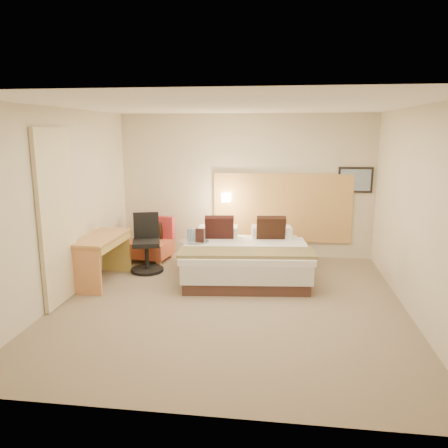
# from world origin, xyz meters

# --- Properties ---
(floor) EXTENTS (4.80, 5.00, 0.02)m
(floor) POSITION_xyz_m (0.00, 0.00, -0.01)
(floor) COLOR #786751
(floor) RESTS_ON ground
(ceiling) EXTENTS (4.80, 5.00, 0.02)m
(ceiling) POSITION_xyz_m (0.00, 0.00, 2.71)
(ceiling) COLOR white
(ceiling) RESTS_ON floor
(wall_back) EXTENTS (4.80, 0.02, 2.70)m
(wall_back) POSITION_xyz_m (0.00, 2.51, 1.35)
(wall_back) COLOR beige
(wall_back) RESTS_ON floor
(wall_front) EXTENTS (4.80, 0.02, 2.70)m
(wall_front) POSITION_xyz_m (0.00, -2.51, 1.35)
(wall_front) COLOR beige
(wall_front) RESTS_ON floor
(wall_left) EXTENTS (0.02, 5.00, 2.70)m
(wall_left) POSITION_xyz_m (-2.41, 0.00, 1.35)
(wall_left) COLOR beige
(wall_left) RESTS_ON floor
(wall_right) EXTENTS (0.02, 5.00, 2.70)m
(wall_right) POSITION_xyz_m (2.41, 0.00, 1.35)
(wall_right) COLOR beige
(wall_right) RESTS_ON floor
(headboard_panel) EXTENTS (2.60, 0.04, 1.30)m
(headboard_panel) POSITION_xyz_m (0.70, 2.47, 0.95)
(headboard_panel) COLOR tan
(headboard_panel) RESTS_ON wall_back
(art_frame) EXTENTS (0.62, 0.03, 0.47)m
(art_frame) POSITION_xyz_m (2.02, 2.48, 1.50)
(art_frame) COLOR black
(art_frame) RESTS_ON wall_back
(art_canvas) EXTENTS (0.54, 0.01, 0.39)m
(art_canvas) POSITION_xyz_m (2.02, 2.46, 1.50)
(art_canvas) COLOR gray
(art_canvas) RESTS_ON wall_back
(lamp_arm) EXTENTS (0.02, 0.12, 0.02)m
(lamp_arm) POSITION_xyz_m (-0.35, 2.42, 1.15)
(lamp_arm) COLOR white
(lamp_arm) RESTS_ON wall_back
(lamp_shade) EXTENTS (0.15, 0.15, 0.15)m
(lamp_shade) POSITION_xyz_m (-0.35, 2.36, 1.15)
(lamp_shade) COLOR #F6E4BF
(lamp_shade) RESTS_ON wall_back
(curtain) EXTENTS (0.06, 0.90, 2.42)m
(curtain) POSITION_xyz_m (-2.36, -0.25, 1.22)
(curtain) COLOR beige
(curtain) RESTS_ON wall_left
(bottle_a) EXTENTS (0.07, 0.07, 0.21)m
(bottle_a) POSITION_xyz_m (-0.84, 1.24, 0.67)
(bottle_a) COLOR #79A0BB
(bottle_a) RESTS_ON side_table
(bottle_b) EXTENTS (0.07, 0.07, 0.21)m
(bottle_b) POSITION_xyz_m (-0.77, 1.25, 0.67)
(bottle_b) COLOR #96CCE8
(bottle_b) RESTS_ON side_table
(menu_folder) EXTENTS (0.14, 0.07, 0.23)m
(menu_folder) POSITION_xyz_m (-0.65, 1.17, 0.68)
(menu_folder) COLOR #321814
(menu_folder) RESTS_ON side_table
(bed) EXTENTS (2.18, 2.14, 0.98)m
(bed) POSITION_xyz_m (0.11, 1.22, 0.32)
(bed) COLOR #432921
(bed) RESTS_ON floor
(lounge_chair) EXTENTS (0.85, 0.77, 0.80)m
(lounge_chair) POSITION_xyz_m (-1.73, 1.93, 0.32)
(lounge_chair) COLOR tan
(lounge_chair) RESTS_ON floor
(side_table) EXTENTS (0.58, 0.58, 0.57)m
(side_table) POSITION_xyz_m (-0.76, 1.22, 0.32)
(side_table) COLOR silver
(side_table) RESTS_ON floor
(desk) EXTENTS (0.60, 1.24, 0.76)m
(desk) POSITION_xyz_m (-2.11, 0.61, 0.60)
(desk) COLOR #BE834A
(desk) RESTS_ON floor
(desk_chair) EXTENTS (0.69, 0.69, 0.99)m
(desk_chair) POSITION_xyz_m (-1.60, 1.27, 0.41)
(desk_chair) COLOR black
(desk_chair) RESTS_ON floor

